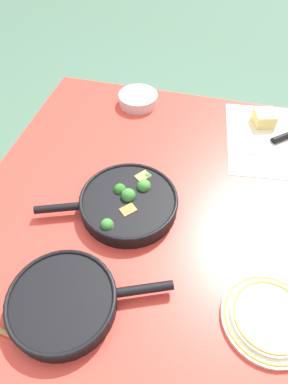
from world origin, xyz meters
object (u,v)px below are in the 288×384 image
(grater_knife, at_px, (273,142))
(prep_bowl_steel, at_px, (138,99))
(dinner_plate_stack, at_px, (269,317))
(skillet_broccoli, at_px, (128,202))
(cheese_block, at_px, (264,118))
(skillet_eggs, at_px, (64,302))

(grater_knife, height_order, prep_bowl_steel, prep_bowl_steel)
(dinner_plate_stack, bearing_deg, prep_bowl_steel, 34.24)
(skillet_broccoli, bearing_deg, cheese_block, -147.60)
(skillet_broccoli, distance_m, prep_bowl_steel, 0.54)
(cheese_block, bearing_deg, prep_bowl_steel, 88.97)
(prep_bowl_steel, bearing_deg, grater_knife, -102.49)
(cheese_block, xyz_separation_m, prep_bowl_steel, (0.01, 0.49, -0.00))
(cheese_block, relative_size, prep_bowl_steel, 0.61)
(skillet_broccoli, xyz_separation_m, cheese_block, (0.52, -0.38, -0.00))
(grater_knife, bearing_deg, skillet_broccoli, 2.98)
(skillet_eggs, xyz_separation_m, dinner_plate_stack, (0.09, -0.48, -0.01))
(skillet_eggs, bearing_deg, skillet_broccoli, 55.95)
(skillet_eggs, distance_m, cheese_block, 0.96)
(skillet_broccoli, height_order, cheese_block, skillet_broccoli)
(skillet_broccoli, relative_size, prep_bowl_steel, 2.63)
(dinner_plate_stack, bearing_deg, cheese_block, 2.36)
(cheese_block, bearing_deg, grater_knife, -161.39)
(skillet_broccoli, xyz_separation_m, grater_knife, (0.41, -0.42, -0.02))
(skillet_broccoli, xyz_separation_m, prep_bowl_steel, (0.52, 0.11, -0.01))
(cheese_block, bearing_deg, skillet_broccoli, 143.26)
(skillet_eggs, xyz_separation_m, grater_knife, (0.74, -0.49, -0.02))
(cheese_block, relative_size, dinner_plate_stack, 0.42)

